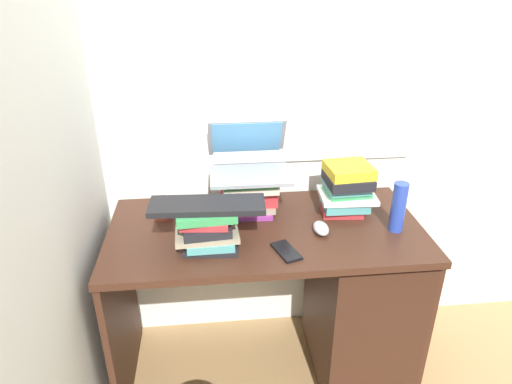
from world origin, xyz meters
TOP-DOWN VIEW (x-y plane):
  - ground_plane at (0.00, 0.00)m, footprint 6.00×6.00m
  - wall_back at (0.00, 0.36)m, footprint 6.00×0.06m
  - wall_left at (-0.71, 0.00)m, footprint 0.05×6.00m
  - desk at (0.32, -0.02)m, footprint 1.27×0.62m
  - book_stack_tall at (-0.05, 0.14)m, footprint 0.24×0.18m
  - book_stack_keyboard_riser at (-0.23, -0.11)m, footprint 0.24×0.21m
  - book_stack_side at (0.35, 0.09)m, footprint 0.24×0.20m
  - laptop at (-0.05, 0.20)m, footprint 0.33×0.32m
  - keyboard at (-0.23, -0.11)m, footprint 0.43×0.16m
  - computer_mouse at (0.21, -0.06)m, footprint 0.06×0.10m
  - mug at (-0.41, 0.13)m, footprint 0.11×0.08m
  - water_bottle at (0.51, -0.07)m, footprint 0.06×0.06m
  - cell_phone at (0.05, -0.19)m, footprint 0.11×0.15m

SIDE VIEW (x-z plane):
  - ground_plane at x=0.00m, z-range 0.00..0.00m
  - desk at x=0.32m, z-range 0.03..0.81m
  - cell_phone at x=0.05m, z-range 0.77..0.78m
  - computer_mouse at x=0.21m, z-range 0.77..0.81m
  - mug at x=-0.41m, z-range 0.77..0.86m
  - book_stack_keyboard_riser at x=-0.23m, z-range 0.78..0.93m
  - book_stack_tall at x=-0.05m, z-range 0.78..0.95m
  - water_bottle at x=0.51m, z-range 0.77..0.98m
  - book_stack_side at x=0.35m, z-range 0.78..1.00m
  - keyboard at x=-0.23m, z-range 0.93..0.96m
  - laptop at x=-0.05m, z-range 0.89..1.09m
  - wall_left at x=-0.71m, z-range 0.00..2.60m
  - wall_back at x=0.00m, z-range 0.00..2.60m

